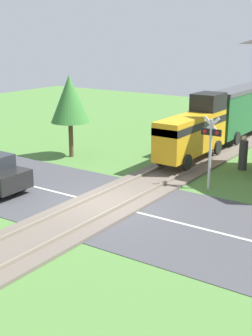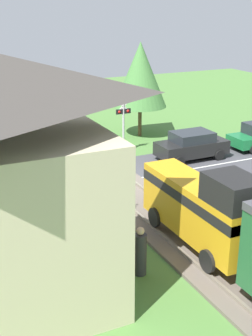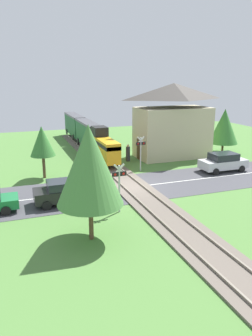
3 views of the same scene
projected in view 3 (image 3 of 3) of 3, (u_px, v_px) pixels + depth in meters
ground_plane at (132, 187)px, 25.11m from camera, size 60.00×60.00×0.00m
road_surface at (132, 187)px, 25.11m from camera, size 48.00×6.40×0.02m
track_bed at (132, 187)px, 25.10m from camera, size 2.80×48.00×0.24m
train at (86, 132)px, 38.18m from camera, size 1.58×20.99×3.18m
car_near_crossing at (64, 191)px, 21.82m from camera, size 4.00×1.90×1.58m
car_far_side at (223, 162)px, 29.24m from camera, size 4.17×2.00×1.64m
crossing_signal_west_approach at (119, 181)px, 20.08m from camera, size 0.90×0.18×3.14m
crossing_signal_east_approach at (141, 149)px, 29.06m from camera, size 0.90×0.18×3.14m
station_building at (173, 122)px, 33.69m from camera, size 7.99×4.33×7.56m
pedestrian_by_station at (128, 153)px, 32.72m from camera, size 0.42×0.42×1.70m
tree_by_station at (224, 126)px, 35.70m from camera, size 3.13×3.13×4.84m
tree_roadside_hedge at (42, 141)px, 26.69m from camera, size 2.05×2.05×4.36m
tree_beyond_track at (89, 165)px, 16.12m from camera, size 3.39×3.39×6.04m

